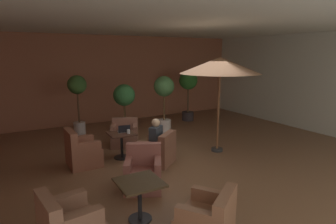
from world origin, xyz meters
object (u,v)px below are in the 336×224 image
at_px(patron_blue_shirt, 156,134).
at_px(potted_tree_left_corner, 78,94).
at_px(iced_drink_cup, 128,132).
at_px(potted_tree_mid_right, 188,87).
at_px(armchair_front_left_south, 125,136).
at_px(potted_tree_right_corner, 164,95).
at_px(open_laptop, 124,130).
at_px(armchair_front_left_east, 157,152).
at_px(patio_umbrella_tall_red, 220,66).
at_px(armchair_front_right_east, 208,221).
at_px(cafe_table_front_right, 140,191).
at_px(armchair_front_left_north, 82,152).
at_px(armchair_front_right_south, 143,173).
at_px(potted_tree_mid_left, 124,99).
at_px(cafe_table_front_left, 122,140).

bearing_deg(patron_blue_shirt, potted_tree_left_corner, 107.16).
bearing_deg(iced_drink_cup, potted_tree_mid_right, 38.02).
xyz_separation_m(armchair_front_left_south, potted_tree_right_corner, (1.74, 0.74, 0.99)).
bearing_deg(potted_tree_mid_right, armchair_front_left_south, -151.67).
xyz_separation_m(potted_tree_right_corner, open_laptop, (-2.08, -1.62, -0.57)).
xyz_separation_m(armchair_front_left_east, patio_umbrella_tall_red, (1.89, 0.00, 2.07)).
relative_size(potted_tree_left_corner, iced_drink_cup, 18.27).
bearing_deg(armchair_front_right_east, open_laptop, 87.47).
distance_m(potted_tree_left_corner, iced_drink_cup, 3.05).
relative_size(cafe_table_front_right, potted_tree_left_corner, 0.35).
bearing_deg(armchair_front_left_north, armchair_front_left_south, 33.26).
bearing_deg(armchair_front_right_south, cafe_table_front_right, -117.34).
relative_size(armchair_front_left_east, iced_drink_cup, 9.90).
distance_m(potted_tree_mid_left, potted_tree_right_corner, 1.35).
bearing_deg(open_laptop, potted_tree_left_corner, 101.75).
height_order(armchair_front_left_north, potted_tree_right_corner, potted_tree_right_corner).
bearing_deg(armchair_front_right_south, armchair_front_left_north, 114.66).
bearing_deg(potted_tree_right_corner, armchair_front_right_east, -112.38).
relative_size(patio_umbrella_tall_red, potted_tree_right_corner, 1.33).
bearing_deg(cafe_table_front_right, cafe_table_front_left, 75.45).
bearing_deg(potted_tree_left_corner, open_laptop, -78.25).
xyz_separation_m(cafe_table_front_right, armchair_front_right_south, (0.53, 1.03, -0.20)).
bearing_deg(armchair_front_right_east, potted_tree_mid_left, 80.60).
distance_m(cafe_table_front_right, potted_tree_right_corner, 5.43).
bearing_deg(potted_tree_left_corner, armchair_front_left_north, -101.08).
bearing_deg(armchair_front_left_south, armchair_front_right_south, -103.14).
relative_size(armchair_front_right_east, potted_tree_left_corner, 0.53).
distance_m(armchair_front_left_east, patron_blue_shirt, 0.45).
distance_m(armchair_front_left_east, armchair_front_left_south, 1.73).
height_order(cafe_table_front_left, potted_tree_left_corner, potted_tree_left_corner).
bearing_deg(armchair_front_right_south, iced_drink_cup, 78.19).
xyz_separation_m(cafe_table_front_right, potted_tree_mid_right, (4.63, 5.64, 0.89)).
distance_m(cafe_table_front_left, open_laptop, 0.26).
distance_m(armchair_front_right_south, potted_tree_mid_left, 4.20).
height_order(armchair_front_left_south, iced_drink_cup, armchair_front_left_south).
bearing_deg(armchair_front_left_south, cafe_table_front_left, -115.16).
bearing_deg(potted_tree_right_corner, patron_blue_shirt, -122.57).
bearing_deg(armchair_front_left_east, armchair_front_left_north, 155.39).
bearing_deg(armchair_front_left_north, potted_tree_mid_right, 29.85).
bearing_deg(potted_tree_right_corner, armchair_front_left_south, -156.84).
bearing_deg(potted_tree_right_corner, cafe_table_front_left, -142.49).
bearing_deg(armchair_front_right_south, cafe_table_front_left, 83.51).
bearing_deg(potted_tree_left_corner, armchair_front_right_east, -86.52).
bearing_deg(potted_tree_mid_left, patron_blue_shirt, -95.64).
relative_size(potted_tree_left_corner, patron_blue_shirt, 2.87).
distance_m(patio_umbrella_tall_red, potted_tree_right_corner, 2.71).
xyz_separation_m(potted_tree_left_corner, open_laptop, (0.57, -2.73, -0.66)).
bearing_deg(armchair_front_right_south, open_laptop, 80.90).
height_order(potted_tree_right_corner, iced_drink_cup, potted_tree_right_corner).
height_order(armchair_front_right_east, potted_tree_mid_left, potted_tree_mid_left).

